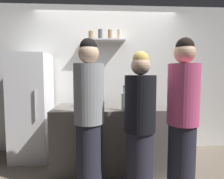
# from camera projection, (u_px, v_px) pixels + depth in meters

# --- Properties ---
(back_wall_assembly) EXTENTS (4.80, 0.32, 2.60)m
(back_wall_assembly) POSITION_uv_depth(u_px,v_px,m) (107.00, 78.00, 3.54)
(back_wall_assembly) COLOR white
(back_wall_assembly) RESTS_ON ground
(refrigerator) EXTENTS (0.57, 0.63, 1.71)m
(refrigerator) POSITION_uv_depth(u_px,v_px,m) (32.00, 107.00, 3.11)
(refrigerator) COLOR white
(refrigerator) RESTS_ON ground
(counter) EXTENTS (1.66, 0.75, 0.91)m
(counter) POSITION_uv_depth(u_px,v_px,m) (112.00, 137.00, 2.84)
(counter) COLOR #66605B
(counter) RESTS_ON ground
(baking_pan) EXTENTS (0.34, 0.24, 0.05)m
(baking_pan) POSITION_uv_depth(u_px,v_px,m) (140.00, 105.00, 2.77)
(baking_pan) COLOR gray
(baking_pan) RESTS_ON counter
(utensil_holder) EXTENTS (0.10, 0.10, 0.22)m
(utensil_holder) POSITION_uv_depth(u_px,v_px,m) (100.00, 102.00, 2.93)
(utensil_holder) COLOR #B2B2B7
(utensil_holder) RESTS_ON counter
(wine_bottle_amber_glass) EXTENTS (0.07, 0.07, 0.30)m
(wine_bottle_amber_glass) POSITION_uv_depth(u_px,v_px,m) (98.00, 102.00, 2.56)
(wine_bottle_amber_glass) COLOR #472814
(wine_bottle_amber_glass) RESTS_ON counter
(wine_bottle_dark_glass) EXTENTS (0.07, 0.07, 0.34)m
(wine_bottle_dark_glass) POSITION_uv_depth(u_px,v_px,m) (97.00, 99.00, 2.72)
(wine_bottle_dark_glass) COLOR black
(wine_bottle_dark_glass) RESTS_ON counter
(wine_bottle_pale_glass) EXTENTS (0.07, 0.07, 0.33)m
(wine_bottle_pale_glass) POSITION_uv_depth(u_px,v_px,m) (124.00, 101.00, 2.51)
(wine_bottle_pale_glass) COLOR #B2BFB2
(wine_bottle_pale_glass) RESTS_ON counter
(water_bottle_plastic) EXTENTS (0.09, 0.09, 0.22)m
(water_bottle_plastic) POSITION_uv_depth(u_px,v_px,m) (83.00, 100.00, 2.76)
(water_bottle_plastic) COLOR silver
(water_bottle_plastic) RESTS_ON counter
(person_blonde) EXTENTS (0.34, 0.34, 1.63)m
(person_blonde) POSITION_uv_depth(u_px,v_px,m) (140.00, 128.00, 2.10)
(person_blonde) COLOR #262633
(person_blonde) RESTS_ON ground
(person_grey_hoodie) EXTENTS (0.34, 0.34, 1.78)m
(person_grey_hoodie) POSITION_uv_depth(u_px,v_px,m) (89.00, 118.00, 2.16)
(person_grey_hoodie) COLOR #262633
(person_grey_hoodie) RESTS_ON ground
(person_pink_top) EXTENTS (0.34, 0.34, 1.78)m
(person_pink_top) POSITION_uv_depth(u_px,v_px,m) (183.00, 119.00, 2.11)
(person_pink_top) COLOR #262633
(person_pink_top) RESTS_ON ground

